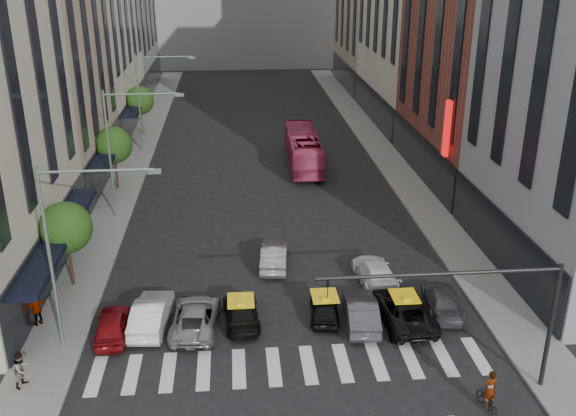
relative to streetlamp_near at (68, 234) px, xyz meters
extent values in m
plane|color=black|center=(10.04, -4.00, -5.90)|extent=(160.00, 160.00, 0.00)
cube|color=slate|center=(-1.46, 26.00, -5.83)|extent=(3.00, 96.00, 0.15)
cube|color=slate|center=(21.54, 26.00, -5.83)|extent=(3.00, 96.00, 0.15)
cube|color=tan|center=(-6.96, 24.00, 6.10)|extent=(8.00, 16.00, 24.00)
cube|color=brown|center=(27.04, 23.00, 7.10)|extent=(8.00, 18.00, 26.00)
cylinder|color=black|center=(-1.76, 6.00, -4.18)|extent=(0.18, 0.18, 3.15)
sphere|color=#194012|center=(-1.76, 6.00, -2.24)|extent=(2.88, 2.88, 2.88)
cylinder|color=black|center=(-1.76, 22.00, -4.18)|extent=(0.18, 0.18, 3.15)
sphere|color=#194012|center=(-1.76, 22.00, -2.24)|extent=(2.88, 2.88, 2.88)
cylinder|color=black|center=(-1.76, 38.00, -4.18)|extent=(0.18, 0.18, 3.15)
sphere|color=#194012|center=(-1.76, 38.00, -2.24)|extent=(2.88, 2.88, 2.88)
cylinder|color=gray|center=(-0.96, 0.00, -1.25)|extent=(0.16, 0.16, 9.00)
cylinder|color=gray|center=(1.54, 0.00, 2.95)|extent=(5.00, 0.12, 0.12)
cube|color=gray|center=(4.04, 0.00, 2.85)|extent=(0.60, 0.25, 0.18)
cylinder|color=gray|center=(-0.96, 16.00, -1.25)|extent=(0.16, 0.16, 9.00)
cylinder|color=gray|center=(1.54, 16.00, 2.95)|extent=(5.00, 0.12, 0.12)
cube|color=gray|center=(4.04, 16.00, 2.85)|extent=(0.60, 0.25, 0.18)
cylinder|color=gray|center=(-0.96, 32.00, -1.25)|extent=(0.16, 0.16, 9.00)
cylinder|color=gray|center=(1.54, 32.00, 2.95)|extent=(5.00, 0.12, 0.12)
cube|color=gray|center=(4.04, 32.00, 2.85)|extent=(0.60, 0.25, 0.18)
cylinder|color=black|center=(20.54, -5.00, -2.90)|extent=(0.20, 0.20, 6.00)
cylinder|color=black|center=(15.54, -5.00, -0.10)|extent=(10.00, 0.16, 0.16)
imported|color=black|center=(11.04, -5.00, -0.60)|extent=(0.13, 0.16, 0.80)
cube|color=red|center=(22.64, 16.00, 0.10)|extent=(0.30, 0.70, 4.00)
imported|color=maroon|center=(1.31, 0.69, -5.25)|extent=(1.76, 3.95, 1.32)
imported|color=white|center=(3.13, 1.45, -5.15)|extent=(1.97, 4.70, 1.51)
imported|color=gray|center=(5.34, 1.08, -5.24)|extent=(2.53, 4.95, 1.34)
imported|color=black|center=(7.64, 1.44, -5.28)|extent=(1.99, 4.37, 1.24)
imported|color=black|center=(11.94, 1.53, -5.29)|extent=(1.85, 3.77, 1.24)
imported|color=#3A3B41|center=(13.70, 0.76, -5.17)|extent=(1.87, 4.54, 1.46)
imported|color=black|center=(15.92, 0.80, -5.18)|extent=(2.66, 5.30, 1.44)
imported|color=#42454B|center=(18.25, 1.64, -5.27)|extent=(2.36, 4.57, 1.27)
imported|color=#9C9DA1|center=(9.75, 7.59, -5.18)|extent=(1.97, 4.50, 1.44)
imported|color=white|center=(15.34, 4.96, -5.22)|extent=(2.17, 4.83, 1.37)
imported|color=#D03D6C|center=(13.63, 26.77, -4.37)|extent=(2.80, 11.08, 3.07)
imported|color=black|center=(17.65, -6.31, -5.46)|extent=(0.91, 1.77, 0.89)
imported|color=gray|center=(17.65, -6.31, -4.16)|extent=(0.69, 0.53, 1.71)
imported|color=gray|center=(-1.88, -3.09, -4.93)|extent=(0.89, 0.98, 1.64)
imported|color=gray|center=(-2.55, 1.86, -4.87)|extent=(1.06, 1.01, 1.77)
camera|label=1|loc=(7.53, -27.00, 11.84)|focal=40.00mm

